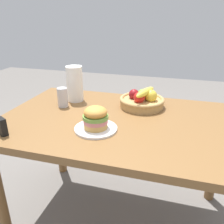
% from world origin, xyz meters
% --- Properties ---
extents(ground_plane, '(8.00, 8.00, 0.00)m').
position_xyz_m(ground_plane, '(0.00, 0.00, 0.00)').
color(ground_plane, slate).
extents(dining_table, '(1.40, 0.90, 0.75)m').
position_xyz_m(dining_table, '(0.00, 0.00, 0.65)').
color(dining_table, brown).
rests_on(dining_table, ground_plane).
extents(plate, '(0.22, 0.22, 0.01)m').
position_xyz_m(plate, '(-0.09, -0.16, 0.76)').
color(plate, white).
rests_on(plate, dining_table).
extents(sandwich, '(0.13, 0.13, 0.12)m').
position_xyz_m(sandwich, '(-0.09, -0.16, 0.82)').
color(sandwich, tan).
rests_on(sandwich, plate).
extents(soda_can, '(0.07, 0.07, 0.13)m').
position_xyz_m(soda_can, '(-0.41, 0.09, 0.81)').
color(soda_can, silver).
rests_on(soda_can, dining_table).
extents(fruit_basket, '(0.29, 0.29, 0.14)m').
position_xyz_m(fruit_basket, '(0.09, 0.23, 0.80)').
color(fruit_basket, tan).
rests_on(fruit_basket, dining_table).
extents(paper_towel_roll, '(0.11, 0.11, 0.24)m').
position_xyz_m(paper_towel_roll, '(-0.38, 0.22, 0.87)').
color(paper_towel_roll, white).
rests_on(paper_towel_roll, dining_table).
extents(napkin_holder, '(0.07, 0.05, 0.09)m').
position_xyz_m(napkin_holder, '(-0.52, -0.35, 0.80)').
color(napkin_holder, black).
rests_on(napkin_holder, dining_table).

